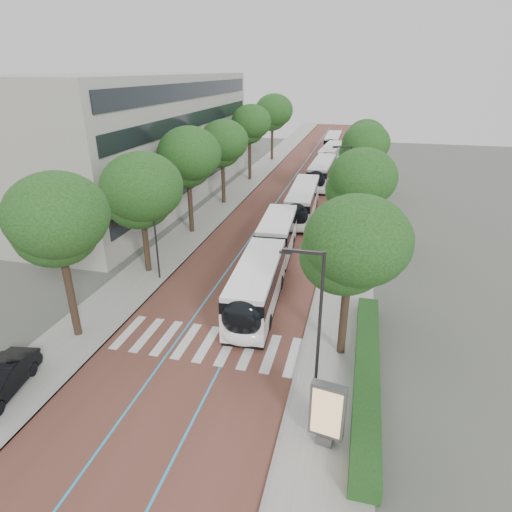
{
  "coord_description": "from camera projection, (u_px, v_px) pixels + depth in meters",
  "views": [
    {
      "loc": [
        7.88,
        -18.16,
        14.49
      ],
      "look_at": [
        1.21,
        8.6,
        2.4
      ],
      "focal_mm": 30.0,
      "sensor_mm": 36.0,
      "label": 1
    }
  ],
  "objects": [
    {
      "name": "lead_bus",
      "position": [
        267.0,
        262.0,
        31.0
      ],
      "size": [
        3.56,
        18.51,
        3.2
      ],
      "rotation": [
        0.0,
        0.0,
        0.06
      ],
      "color": "black",
      "rests_on": "ground"
    },
    {
      "name": "lane_line_right",
      "position": [
        314.0,
        183.0,
        58.89
      ],
      "size": [
        0.12,
        126.0,
        0.01
      ],
      "primitive_type": "cube",
      "color": "#2A97D3",
      "rests_on": "road"
    },
    {
      "name": "kerb_left",
      "position": [
        263.0,
        180.0,
        60.47
      ],
      "size": [
        0.2,
        140.0,
        0.14
      ],
      "primitive_type": "cube",
      "color": "gray",
      "rests_on": "ground"
    },
    {
      "name": "lane_line_left",
      "position": [
        291.0,
        182.0,
        59.6
      ],
      "size": [
        0.12,
        126.0,
        0.01
      ],
      "primitive_type": "cube",
      "color": "#2A97D3",
      "rests_on": "road"
    },
    {
      "name": "kerb_right",
      "position": [
        343.0,
        185.0,
        57.99
      ],
      "size": [
        0.2,
        140.0,
        0.14
      ],
      "primitive_type": "cube",
      "color": "gray",
      "rests_on": "ground"
    },
    {
      "name": "ground",
      "position": [
        197.0,
        354.0,
        23.7
      ],
      "size": [
        160.0,
        160.0,
        0.0
      ],
      "primitive_type": "plane",
      "color": "#51544C",
      "rests_on": "ground"
    },
    {
      "name": "sidewalk_left",
      "position": [
        250.0,
        179.0,
        60.89
      ],
      "size": [
        4.0,
        140.0,
        0.12
      ],
      "primitive_type": "cube",
      "color": "gray",
      "rests_on": "ground"
    },
    {
      "name": "ad_panel",
      "position": [
        327.0,
        413.0,
        17.32
      ],
      "size": [
        1.49,
        0.66,
        3.0
      ],
      "rotation": [
        0.0,
        0.0,
        -0.16
      ],
      "color": "#59595B",
      "rests_on": "sidewalk_right"
    },
    {
      "name": "parked_car",
      "position": [
        0.0,
        381.0,
        20.34
      ],
      "size": [
        2.35,
        4.83,
        1.52
      ],
      "primitive_type": "imported",
      "rotation": [
        0.0,
        0.0,
        0.16
      ],
      "color": "black",
      "rests_on": "sidewalk_left"
    },
    {
      "name": "bus_queued_2",
      "position": [
        331.0,
        156.0,
        68.66
      ],
      "size": [
        3.28,
        12.53,
        3.2
      ],
      "rotation": [
        0.0,
        0.0,
        -0.06
      ],
      "color": "white",
      "rests_on": "ground"
    },
    {
      "name": "streetlight_far",
      "position": [
        347.0,
        182.0,
        39.86
      ],
      "size": [
        1.82,
        0.2,
        8.0
      ],
      "color": "#28282B",
      "rests_on": "sidewalk_right"
    },
    {
      "name": "road",
      "position": [
        302.0,
        183.0,
        59.25
      ],
      "size": [
        11.0,
        140.0,
        0.02
      ],
      "primitive_type": "cube",
      "color": "brown",
      "rests_on": "ground"
    },
    {
      "name": "hedge",
      "position": [
        367.0,
        372.0,
        21.48
      ],
      "size": [
        1.2,
        14.0,
        0.8
      ],
      "primitive_type": "cube",
      "color": "#153D16",
      "rests_on": "sidewalk_right"
    },
    {
      "name": "trees_left",
      "position": [
        219.0,
        145.0,
        46.36
      ],
      "size": [
        6.28,
        60.79,
        10.27
      ],
      "color": "black",
      "rests_on": "ground"
    },
    {
      "name": "office_building",
      "position": [
        125.0,
        139.0,
        50.08
      ],
      "size": [
        18.11,
        40.0,
        14.0
      ],
      "color": "#99968E",
      "rests_on": "ground"
    },
    {
      "name": "lamp_post_left",
      "position": [
        155.0,
        227.0,
        30.51
      ],
      "size": [
        0.14,
        0.14,
        8.0
      ],
      "primitive_type": "cylinder",
      "color": "#28282B",
      "rests_on": "sidewalk_left"
    },
    {
      "name": "bus_queued_1",
      "position": [
        321.0,
        173.0,
        57.41
      ],
      "size": [
        2.77,
        12.44,
        3.2
      ],
      "rotation": [
        0.0,
        0.0,
        -0.02
      ],
      "color": "white",
      "rests_on": "ground"
    },
    {
      "name": "zebra_crossing",
      "position": [
        207.0,
        344.0,
        24.54
      ],
      "size": [
        10.55,
        3.6,
        0.01
      ],
      "color": "silver",
      "rests_on": "ground"
    },
    {
      "name": "bus_queued_3",
      "position": [
        333.0,
        143.0,
        80.72
      ],
      "size": [
        2.65,
        12.42,
        3.2
      ],
      "rotation": [
        0.0,
        0.0,
        0.01
      ],
      "color": "white",
      "rests_on": "ground"
    },
    {
      "name": "streetlight_near",
      "position": [
        315.0,
        324.0,
        17.64
      ],
      "size": [
        1.82,
        0.2,
        8.0
      ],
      "color": "#28282B",
      "rests_on": "sidewalk_right"
    },
    {
      "name": "trees_right",
      "position": [
        360.0,
        168.0,
        38.66
      ],
      "size": [
        5.31,
        47.26,
        9.01
      ],
      "color": "black",
      "rests_on": "ground"
    },
    {
      "name": "bus_queued_0",
      "position": [
        302.0,
        203.0,
        44.88
      ],
      "size": [
        2.96,
        12.48,
        3.2
      ],
      "rotation": [
        0.0,
        0.0,
        0.04
      ],
      "color": "white",
      "rests_on": "ground"
    },
    {
      "name": "sidewalk_right",
      "position": [
        357.0,
        186.0,
        57.57
      ],
      "size": [
        4.0,
        140.0,
        0.12
      ],
      "primitive_type": "cube",
      "color": "gray",
      "rests_on": "ground"
    }
  ]
}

